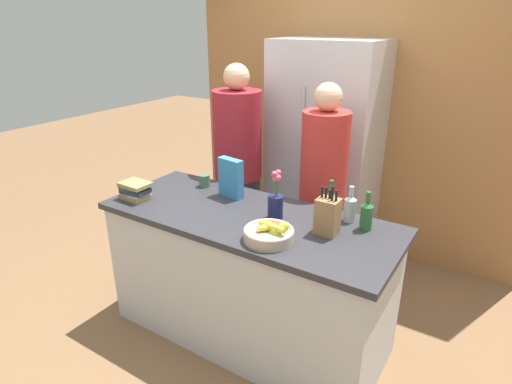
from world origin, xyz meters
The scene contains 15 objects.
ground_plane centered at (0.00, 0.00, 0.00)m, with size 14.00×14.00×0.00m, color brown.
kitchen_island centered at (0.00, 0.00, 0.45)m, with size 1.85×0.75×0.89m.
back_wall_wood centered at (0.00, 1.65, 1.30)m, with size 3.05×0.12×2.60m.
refrigerator centered at (-0.07, 1.29, 0.93)m, with size 0.85×0.63×1.86m.
fruit_bowl centered at (0.28, -0.20, 0.94)m, with size 0.28×0.28×0.11m.
knife_block centered at (0.50, 0.04, 1.00)m, with size 0.12×0.10×0.29m.
flower_vase centered at (0.16, 0.05, 1.00)m, with size 0.09×0.09×0.31m.
cereal_box centered at (-0.26, 0.19, 1.02)m, with size 0.19×0.09×0.26m.
coffee_mug centered at (-0.53, 0.24, 0.93)m, with size 0.08×0.11×0.09m.
book_stack centered at (-0.77, -0.19, 0.95)m, with size 0.20×0.16×0.11m.
bottle_oil centered at (0.44, 0.22, 0.99)m, with size 0.06×0.06×0.25m.
bottle_vinegar centered at (0.55, 0.26, 0.98)m, with size 0.07×0.07×0.22m.
bottle_wine centered at (0.67, 0.20, 0.98)m, with size 0.07×0.07×0.23m.
person_at_sink centered at (-0.56, 0.70, 0.95)m, with size 0.38×0.38×1.70m.
person_in_blue centered at (0.20, 0.66, 0.92)m, with size 0.33×0.33×1.63m.
Camera 1 is at (1.31, -1.97, 2.01)m, focal length 30.00 mm.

